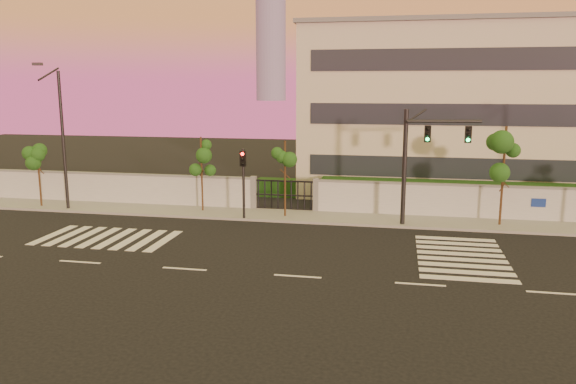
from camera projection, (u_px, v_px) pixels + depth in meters
name	position (u px, v px, depth m)	size (l,w,h in m)	color
ground	(298.00, 276.00, 23.43)	(120.00, 120.00, 0.00)	black
sidewalk	(329.00, 218.00, 33.53)	(60.00, 3.00, 0.15)	gray
perimeter_wall	(334.00, 197.00, 34.78)	(60.00, 0.36, 2.20)	#ACAEB3
hedge_row	(354.00, 193.00, 37.26)	(41.00, 4.25, 1.80)	#153610
institutional_building	(469.00, 109.00, 41.76)	(24.40, 12.40, 12.25)	beige
road_markings	(279.00, 249.00, 27.35)	(57.00, 7.62, 0.02)	silver
street_tree_b	(38.00, 162.00, 36.04)	(1.51, 1.20, 4.10)	#382314
street_tree_c	(202.00, 157.00, 34.61)	(1.32, 1.05, 4.76)	#382314
street_tree_d	(285.00, 161.00, 33.11)	(1.38, 1.10, 4.68)	#382314
street_tree_e	(505.00, 153.00, 30.86)	(1.61, 1.28, 5.67)	#382314
traffic_signal_main	(420.00, 154.00, 30.84)	(4.15, 0.89, 6.59)	black
traffic_signal_secondary	(243.00, 175.00, 32.66)	(0.33, 0.33, 4.26)	black
streetlight_west	(61.00, 133.00, 34.75)	(0.55, 2.20, 9.15)	black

